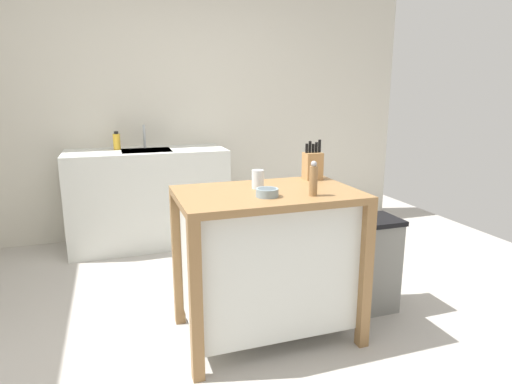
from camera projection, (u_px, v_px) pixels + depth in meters
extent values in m
plane|color=#ADA8A0|center=(230.00, 340.00, 2.54)|extent=(6.06, 6.06, 0.00)
cube|color=beige|center=(170.00, 105.00, 4.28)|extent=(5.06, 0.10, 2.60)
cube|color=olive|center=(267.00, 194.00, 2.42)|extent=(1.01, 0.65, 0.04)
cube|color=silver|center=(267.00, 260.00, 2.51)|extent=(0.91, 0.55, 0.74)
cube|color=olive|center=(196.00, 303.00, 2.10)|extent=(0.06, 0.06, 0.84)
cube|color=olive|center=(365.00, 277.00, 2.39)|extent=(0.06, 0.06, 0.84)
cube|color=olive|center=(178.00, 260.00, 2.64)|extent=(0.06, 0.06, 0.84)
cube|color=olive|center=(318.00, 243.00, 2.94)|extent=(0.06, 0.06, 0.84)
cube|color=#AD7F4C|center=(313.00, 166.00, 2.72)|extent=(0.11, 0.09, 0.17)
cylinder|color=black|center=(307.00, 148.00, 2.68)|extent=(0.02, 0.02, 0.06)
cylinder|color=black|center=(310.00, 147.00, 2.69)|extent=(0.02, 0.02, 0.07)
cylinder|color=black|center=(313.00, 148.00, 2.69)|extent=(0.02, 0.02, 0.06)
cylinder|color=black|center=(316.00, 147.00, 2.70)|extent=(0.02, 0.02, 0.06)
cylinder|color=black|center=(320.00, 146.00, 2.71)|extent=(0.02, 0.02, 0.08)
cylinder|color=gray|center=(267.00, 193.00, 2.28)|extent=(0.12, 0.12, 0.04)
cylinder|color=#49555B|center=(267.00, 189.00, 2.27)|extent=(0.10, 0.10, 0.01)
cylinder|color=silver|center=(258.00, 179.00, 2.47)|extent=(0.07, 0.07, 0.11)
cylinder|color=olive|center=(313.00, 181.00, 2.29)|extent=(0.04, 0.04, 0.16)
sphere|color=#99999E|center=(314.00, 164.00, 2.26)|extent=(0.03, 0.03, 0.03)
cube|color=slate|center=(369.00, 266.00, 2.85)|extent=(0.34, 0.26, 0.60)
cube|color=black|center=(372.00, 221.00, 2.78)|extent=(0.36, 0.28, 0.03)
cube|color=silver|center=(149.00, 198.00, 4.06)|extent=(1.44, 0.60, 0.90)
cube|color=silver|center=(146.00, 152.00, 3.94)|extent=(0.44, 0.36, 0.03)
cylinder|color=#B7BCC1|center=(144.00, 136.00, 4.06)|extent=(0.02, 0.02, 0.22)
cylinder|color=yellow|center=(117.00, 142.00, 3.96)|extent=(0.06, 0.06, 0.15)
cylinder|color=black|center=(116.00, 133.00, 3.94)|extent=(0.04, 0.04, 0.02)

